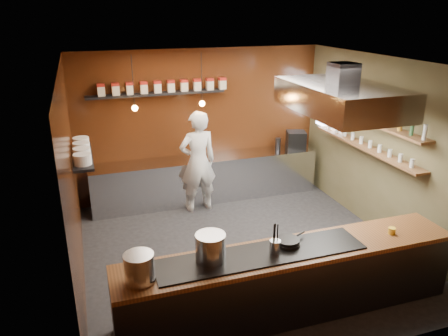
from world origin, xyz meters
name	(u,v)px	position (x,y,z in m)	size (l,w,h in m)	color
floor	(244,250)	(0.00, 0.00, 0.00)	(5.00, 5.00, 0.00)	black
back_wall	(201,124)	(0.00, 2.50, 1.50)	(5.00, 5.00, 0.00)	#321709
left_wall	(72,184)	(-2.50, 0.00, 1.50)	(5.00, 5.00, 0.00)	#321709
right_wall	(384,148)	(2.50, 0.00, 1.50)	(5.00, 5.00, 0.00)	brown
ceiling	(248,63)	(0.00, 0.00, 3.00)	(5.00, 5.00, 0.00)	silver
window_pane	(330,105)	(2.45, 1.70, 1.90)	(1.00, 1.00, 0.00)	white
prep_counter	(207,178)	(0.00, 2.17, 0.45)	(4.60, 0.65, 0.90)	silver
pass_counter	(289,281)	(0.00, -1.60, 0.47)	(4.40, 0.72, 0.94)	#38383D
tin_shelf	(157,94)	(-0.90, 2.36, 2.20)	(2.60, 0.26, 0.04)	black
plate_shelf	(82,156)	(-2.34, 1.00, 1.55)	(0.30, 1.40, 0.04)	black
bottle_shelf_upper	(368,120)	(2.34, 0.30, 1.92)	(0.26, 2.80, 0.04)	brown
bottle_shelf_lower	(365,147)	(2.34, 0.30, 1.45)	(0.26, 2.80, 0.04)	brown
extractor_hood	(341,98)	(1.30, -0.40, 2.51)	(1.20, 2.00, 0.72)	#38383D
pendant_left	(135,105)	(-1.40, 1.70, 2.15)	(0.10, 0.10, 0.95)	black
pendant_right	(202,101)	(-0.20, 1.70, 2.15)	(0.10, 0.10, 0.95)	black
storage_tins	(164,86)	(-0.75, 2.36, 2.33)	(2.43, 0.13, 0.22)	beige
plate_stacks	(82,150)	(-2.34, 1.00, 1.65)	(0.26, 1.16, 0.16)	white
bottles	(369,112)	(2.34, 0.30, 2.06)	(0.06, 2.66, 0.24)	silver
wine_glasses	(366,142)	(2.34, 0.30, 1.53)	(0.07, 2.37, 0.13)	silver
stockpot_large	(139,268)	(-1.87, -1.69, 1.10)	(0.33, 0.33, 0.32)	silver
stockpot_small	(211,247)	(-1.02, -1.54, 1.11)	(0.36, 0.36, 0.34)	#B6B8BD
utensil_crock	(275,247)	(-0.25, -1.64, 1.03)	(0.13, 0.13, 0.17)	silver
frying_pan	(288,242)	(-0.01, -1.50, 0.98)	(0.46, 0.32, 0.08)	black
butter_jar	(392,231)	(1.44, -1.65, 0.96)	(0.10, 0.10, 0.09)	yellow
espresso_machine	(296,140)	(1.96, 2.11, 1.09)	(0.38, 0.36, 0.38)	black
chef	(198,162)	(-0.29, 1.74, 0.98)	(0.72, 0.47, 1.96)	white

